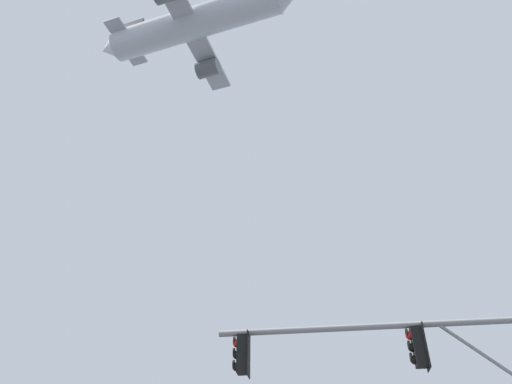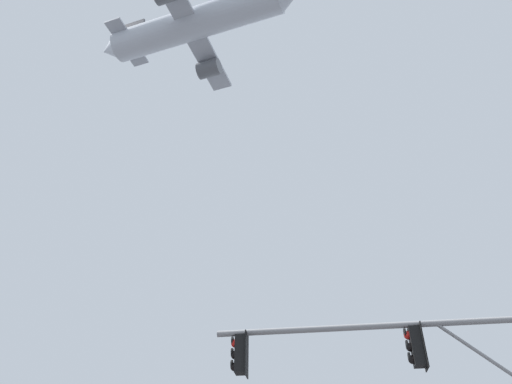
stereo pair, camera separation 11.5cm
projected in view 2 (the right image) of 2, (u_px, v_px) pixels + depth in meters
The scene contains 2 objects.
signal_pole_near at pixel (428, 381), 10.80m from camera, with size 7.47×1.39×6.16m.
airplane at pixel (196, 24), 52.63m from camera, with size 22.85×17.65×6.38m.
Camera 2 is at (-0.25, -3.62, 1.78)m, focal length 34.46 mm.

